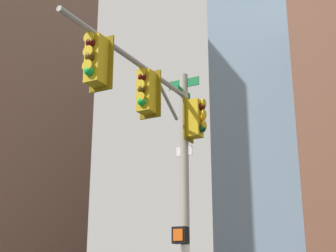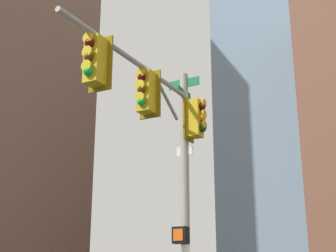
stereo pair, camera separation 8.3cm
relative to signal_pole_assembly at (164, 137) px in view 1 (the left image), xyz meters
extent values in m
cylinder|color=#9E998C|center=(-1.22, 0.00, -1.44)|extent=(0.22, 0.22, 7.01)
cylinder|color=#9E998C|center=(1.32, -0.11, 1.46)|extent=(5.08, 0.35, 0.12)
cylinder|color=#9E998C|center=(-0.31, -0.04, 1.01)|extent=(1.04, 0.13, 0.75)
cube|color=#0F6B33|center=(-1.22, 0.00, 1.82)|extent=(0.07, 0.90, 0.24)
cube|color=#0F6B33|center=(-1.22, 0.00, 1.52)|extent=(0.73, 0.06, 0.24)
cube|color=white|center=(-1.22, 0.00, -0.07)|extent=(0.05, 0.45, 0.24)
cube|color=gold|center=(0.73, -0.09, 0.90)|extent=(0.35, 0.35, 1.00)
cube|color=#7D640C|center=(0.54, -0.08, 0.90)|extent=(0.06, 0.55, 1.16)
sphere|color=#470A07|center=(0.93, -0.10, 1.20)|extent=(0.20, 0.20, 0.20)
cylinder|color=gold|center=(1.00, -0.10, 1.29)|extent=(0.05, 0.23, 0.23)
sphere|color=#4C330A|center=(0.93, -0.10, 0.90)|extent=(0.20, 0.20, 0.20)
cylinder|color=gold|center=(1.00, -0.10, 0.99)|extent=(0.05, 0.23, 0.23)
sphere|color=green|center=(0.93, -0.10, 0.60)|extent=(0.20, 0.20, 0.20)
cylinder|color=gold|center=(1.00, -0.10, 0.69)|extent=(0.05, 0.23, 0.23)
cube|color=gold|center=(2.68, -0.18, 0.90)|extent=(0.35, 0.35, 1.00)
cube|color=#7D640C|center=(2.49, -0.17, 0.90)|extent=(0.06, 0.55, 1.16)
sphere|color=#470A07|center=(2.89, -0.19, 1.20)|extent=(0.20, 0.20, 0.20)
cylinder|color=gold|center=(2.95, -0.19, 1.29)|extent=(0.05, 0.23, 0.23)
sphere|color=#4C330A|center=(2.89, -0.19, 0.90)|extent=(0.20, 0.20, 0.20)
cylinder|color=gold|center=(2.95, -0.19, 0.99)|extent=(0.05, 0.23, 0.23)
sphere|color=green|center=(2.89, -0.19, 0.60)|extent=(0.20, 0.20, 0.20)
cylinder|color=gold|center=(2.95, -0.19, 0.69)|extent=(0.05, 0.23, 0.23)
cube|color=gold|center=(-1.21, 0.31, 0.76)|extent=(0.35, 0.35, 1.00)
cube|color=#7D640C|center=(-1.22, 0.12, 0.76)|extent=(0.55, 0.06, 1.16)
sphere|color=#470A07|center=(-1.20, 0.51, 1.06)|extent=(0.20, 0.20, 0.20)
cylinder|color=gold|center=(-1.20, 0.58, 1.15)|extent=(0.23, 0.05, 0.23)
sphere|color=#F29E0C|center=(-1.20, 0.51, 0.76)|extent=(0.20, 0.20, 0.20)
cylinder|color=gold|center=(-1.20, 0.58, 0.85)|extent=(0.23, 0.05, 0.23)
sphere|color=#0A3819|center=(-1.20, 0.51, 0.46)|extent=(0.20, 0.20, 0.20)
cylinder|color=gold|center=(-1.20, 0.58, 0.55)|extent=(0.23, 0.05, 0.23)
cube|color=black|center=(-0.96, -0.01, -2.23)|extent=(0.27, 0.37, 0.40)
cube|color=#EA5914|center=(-0.83, -0.02, -2.23)|extent=(0.03, 0.25, 0.28)
cube|color=#7A99B2|center=(-52.52, -0.31, 32.47)|extent=(23.79, 27.43, 74.82)
camera|label=1|loc=(10.09, 4.97, -3.20)|focal=52.57mm
camera|label=2|loc=(10.06, 5.04, -3.20)|focal=52.57mm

